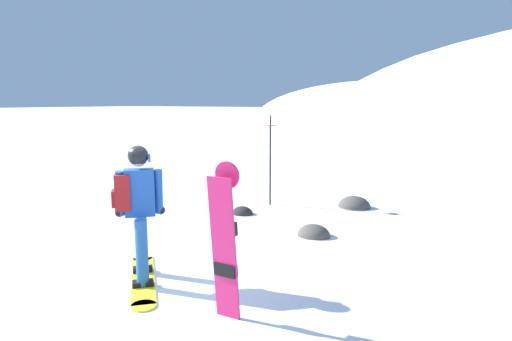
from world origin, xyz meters
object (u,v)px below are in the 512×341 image
object	(u,v)px
rock_dark	(242,214)
rock_mid	(314,236)
snowboarder_main	(138,210)
rock_small	(354,207)
spare_snowboard	(225,241)
piste_marker_near	(270,153)

from	to	relation	value
rock_dark	rock_mid	size ratio (longest dim) A/B	0.79
snowboarder_main	rock_small	xyz separation A→B (m)	(1.12, 5.21, -0.92)
spare_snowboard	piste_marker_near	world-z (taller)	piste_marker_near
rock_dark	rock_small	world-z (taller)	rock_small
spare_snowboard	piste_marker_near	size ratio (longest dim) A/B	0.83
spare_snowboard	rock_dark	size ratio (longest dim) A/B	3.71
rock_small	rock_dark	bearing A→B (deg)	-136.54
rock_dark	rock_mid	bearing A→B (deg)	-20.14
spare_snowboard	rock_mid	bearing A→B (deg)	96.06
spare_snowboard	rock_mid	size ratio (longest dim) A/B	2.92
snowboarder_main	rock_dark	size ratio (longest dim) A/B	3.84
spare_snowboard	rock_dark	xyz separation A→B (m)	(-2.16, 3.84, -0.84)
rock_small	rock_mid	bearing A→B (deg)	-88.76
snowboarder_main	rock_dark	xyz separation A→B (m)	(-0.66, 3.53, -0.92)
snowboarder_main	rock_mid	size ratio (longest dim) A/B	3.02
snowboarder_main	rock_mid	bearing A→B (deg)	67.75
rock_mid	rock_dark	bearing A→B (deg)	159.86
piste_marker_near	rock_dark	world-z (taller)	piste_marker_near
snowboarder_main	rock_mid	xyz separation A→B (m)	(1.17, 2.86, -0.92)
piste_marker_near	spare_snowboard	bearing A→B (deg)	-66.87
piste_marker_near	rock_small	world-z (taller)	piste_marker_near
snowboarder_main	piste_marker_near	xyz separation A→B (m)	(-0.57, 4.53, 0.22)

